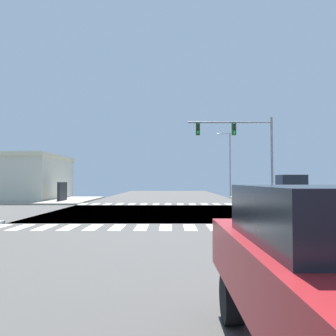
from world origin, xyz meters
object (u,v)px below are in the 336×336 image
object	(u,v)px
traffic_signal_mast	(240,140)
street_lamp	(228,158)
sedan_crossing_2	(334,266)
pickup_leading_1	(281,190)

from	to	relation	value
traffic_signal_mast	street_lamp	xyz separation A→B (m)	(1.45, 14.88, -0.54)
street_lamp	sedan_crossing_2	distance (m)	40.86
pickup_leading_1	street_lamp	bearing A→B (deg)	-177.39
traffic_signal_mast	sedan_crossing_2	bearing A→B (deg)	-99.21
street_lamp	sedan_crossing_2	bearing A→B (deg)	-97.87
pickup_leading_1	traffic_signal_mast	bearing A→B (deg)	-145.85
street_lamp	sedan_crossing_2	xyz separation A→B (m)	(-5.57, -40.32, -3.60)
street_lamp	pickup_leading_1	world-z (taller)	street_lamp
street_lamp	sedan_crossing_2	size ratio (longest dim) A/B	1.83
traffic_signal_mast	street_lamp	bearing A→B (deg)	84.44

